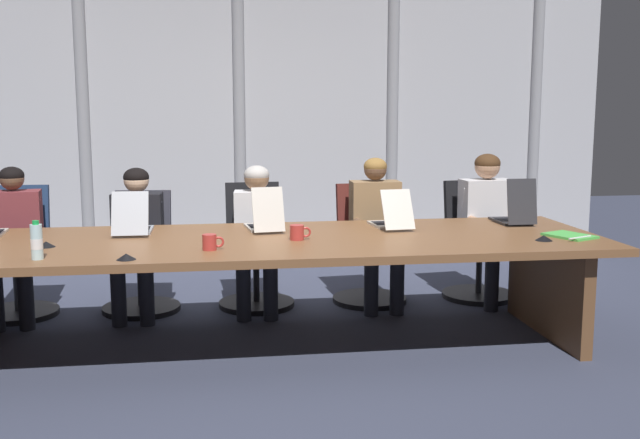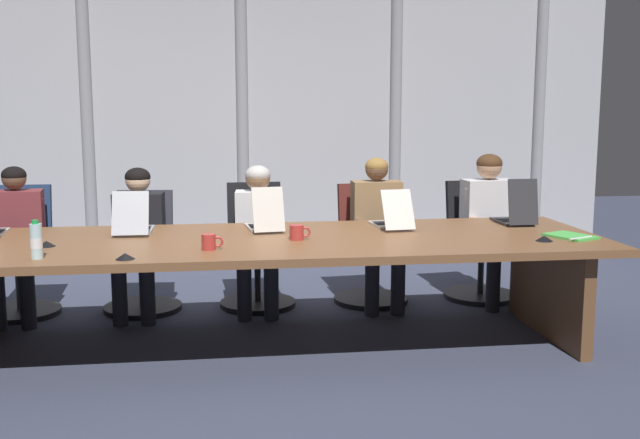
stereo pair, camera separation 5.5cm
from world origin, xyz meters
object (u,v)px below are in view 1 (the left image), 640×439
Objects in this scene: person_left_end at (13,235)px; person_right_end at (490,218)px; person_center at (257,229)px; coffee_mug_far at (210,242)px; conference_mic_left_side at (126,257)px; laptop_left_mid at (133,225)px; spiral_notepad at (570,236)px; conference_mic_right_side at (46,244)px; office_chair_left_mid at (141,266)px; coffee_mug_near at (298,232)px; conference_mic_middle at (544,238)px; office_chair_right_end at (477,254)px; person_right_mid at (377,223)px; laptop_right_end at (514,215)px; water_bottle_primary at (37,242)px; office_chair_right_mid at (368,258)px; laptop_right_mid at (390,220)px; office_chair_center at (255,260)px; laptop_center at (264,222)px; office_chair_left_end at (18,267)px; person_left_mid at (136,233)px.

person_left_end is 0.95× the size of person_right_end.
person_center is 1.31m from coffee_mug_far.
laptop_left_mid is at bearing 92.88° from conference_mic_left_side.
person_right_end is 10.89× the size of conference_mic_left_side.
coffee_mug_far is at bearing -11.30° from person_center.
laptop_left_mid reaches higher than spiral_notepad.
conference_mic_left_side and conference_mic_right_side have the same top height.
person_center is at bearing 85.00° from office_chair_left_mid.
coffee_mug_near reaches higher than conference_mic_middle.
office_chair_right_end is (2.71, 0.74, -0.43)m from laptop_left_mid.
conference_mic_left_side is 1.00× the size of conference_mic_middle.
spiral_notepad is at bearing 42.85° from person_right_mid.
person_left_end is at bearing -93.71° from office_chair_right_end.
laptop_left_mid reaches higher than conference_mic_middle.
person_right_end is (2.75, 0.59, -0.10)m from laptop_left_mid.
person_right_mid is at bearing 58.33° from laptop_right_end.
office_chair_left_mid is at bearing 131.00° from spiral_notepad.
water_bottle_primary is (-3.16, -1.55, 0.47)m from office_chair_right_end.
laptop_right_mid is at bearing -5.49° from office_chair_right_mid.
conference_mic_middle is at bearing 48.93° from office_chair_center.
person_left_end reaches higher than office_chair_right_mid.
office_chair_right_mid is (0.90, 0.75, -0.44)m from laptop_center.
laptop_right_end is at bearing 14.58° from coffee_mug_near.
office_chair_center is 1.02× the size of office_chair_right_mid.
office_chair_left_mid is (-2.74, 0.72, -0.45)m from laptop_right_end.
laptop_center is at bearing 46.35° from conference_mic_left_side.
office_chair_left_end is at bearing 69.58° from laptop_right_mid.
water_bottle_primary is 0.39m from conference_mic_right_side.
office_chair_right_end is at bearing 87.74° from office_chair_center.
conference_mic_left_side is 2.59m from conference_mic_middle.
person_left_mid is (-1.82, -0.16, 0.28)m from office_chair_right_mid.
person_right_mid reaches higher than laptop_right_mid.
spiral_notepad is at bearing 67.37° from person_left_end.
laptop_right_end reaches higher than conference_mic_right_side.
water_bottle_primary is at bearing 159.55° from spiral_notepad.
office_chair_right_mid is 0.83× the size of person_left_end.
coffee_mug_near is (-0.75, -0.99, 0.12)m from person_right_mid.
laptop_center is 1.90m from person_left_end.
person_right_end is (0.97, -0.15, 0.33)m from office_chair_right_mid.
conference_mic_left_side is at bearing -155.03° from coffee_mug_near.
laptop_center is at bearing 30.92° from water_bottle_primary.
person_left_mid is at bearing 113.71° from coffee_mug_far.
person_center is at bearing -55.29° from laptop_left_mid.
person_left_mid is at bearing 80.41° from office_chair_left_end.
person_right_end reaches higher than office_chair_left_end.
coffee_mug_near is at bearing 170.47° from conference_mic_middle.
office_chair_left_mid is 7.05× the size of coffee_mug_far.
laptop_right_end is (2.71, 0.02, 0.01)m from laptop_left_mid.
laptop_right_mid is at bearing 128.16° from spiral_notepad.
spiral_notepad is at bearing 4.06° from water_bottle_primary.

